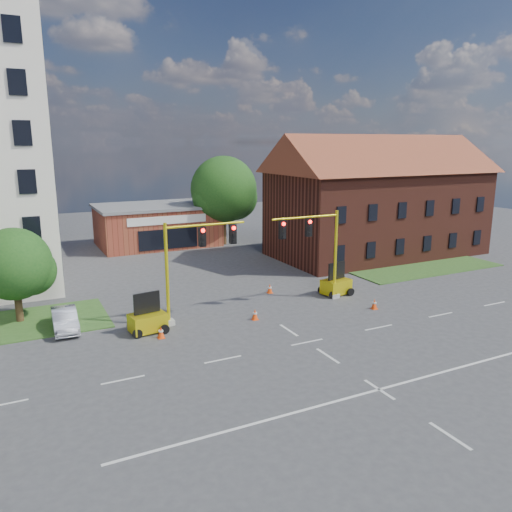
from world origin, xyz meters
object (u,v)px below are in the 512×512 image
Objects in this scene: trailer_east at (336,285)px; signal_mast_east at (316,245)px; pickup_white at (333,256)px; signal_mast_west at (193,259)px; trailer_west at (148,320)px.

signal_mast_east is at bearing -176.52° from trailer_east.
signal_mast_east is 1.16× the size of pickup_white.
trailer_east is (10.92, 0.58, -3.21)m from signal_mast_west.
trailer_west is 14.05m from trailer_east.
signal_mast_west reaches higher than trailer_east.
signal_mast_west is at bearing 120.57° from pickup_white.
trailer_east is at bearing 3.02° from signal_mast_west.
trailer_east is at bearing 14.59° from signal_mast_east.
pickup_white is at bearing 27.42° from signal_mast_west.
signal_mast_west is at bearing 3.16° from trailer_west.
trailer_west is 0.43× the size of pickup_white.
trailer_west is 21.09m from pickup_white.
pickup_white is (7.32, 8.32, -3.18)m from signal_mast_east.
signal_mast_west is 2.72× the size of trailer_west.
signal_mast_west is 4.49m from trailer_west.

